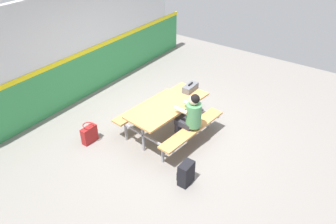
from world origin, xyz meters
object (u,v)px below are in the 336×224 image
(student_nearer, at_px, (190,115))
(tote_bag_bright, at_px, (89,134))
(picnic_table_main, at_px, (168,111))
(backpack_dark, at_px, (186,173))
(toolbox_grey, at_px, (190,88))

(student_nearer, height_order, tote_bag_bright, student_nearer)
(picnic_table_main, xyz_separation_m, backpack_dark, (-0.98, -1.07, -0.36))
(toolbox_grey, distance_m, tote_bag_bright, 2.32)
(toolbox_grey, bearing_deg, picnic_table_main, 174.50)
(backpack_dark, bearing_deg, student_nearer, 28.97)
(toolbox_grey, relative_size, tote_bag_bright, 0.93)
(picnic_table_main, height_order, tote_bag_bright, picnic_table_main)
(backpack_dark, xyz_separation_m, tote_bag_bright, (-0.18, 2.22, -0.02))
(picnic_table_main, bearing_deg, tote_bag_bright, 135.15)
(backpack_dark, bearing_deg, picnic_table_main, 47.75)
(picnic_table_main, relative_size, toolbox_grey, 4.72)
(picnic_table_main, relative_size, tote_bag_bright, 4.39)
(picnic_table_main, height_order, toolbox_grey, toolbox_grey)
(picnic_table_main, distance_m, tote_bag_bright, 1.67)
(picnic_table_main, distance_m, student_nearer, 0.57)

